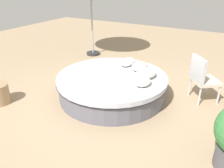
{
  "coord_description": "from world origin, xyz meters",
  "views": [
    {
      "loc": [
        -3.86,
        -2.17,
        2.42
      ],
      "look_at": [
        0.0,
        0.0,
        0.3
      ],
      "focal_mm": 36.1,
      "sensor_mm": 36.0,
      "label": 1
    }
  ],
  "objects_px": {
    "throw_pillow_0": "(143,82)",
    "throw_pillow_2": "(140,66)",
    "throw_pillow_3": "(127,62)",
    "patio_chair": "(202,76)",
    "round_bed": "(112,86)",
    "throw_pillow_1": "(146,73)"
  },
  "relations": [
    {
      "from": "throw_pillow_1",
      "to": "throw_pillow_2",
      "type": "bearing_deg",
      "value": 42.71
    },
    {
      "from": "throw_pillow_1",
      "to": "throw_pillow_3",
      "type": "bearing_deg",
      "value": 55.3
    },
    {
      "from": "throw_pillow_0",
      "to": "throw_pillow_3",
      "type": "distance_m",
      "value": 1.13
    },
    {
      "from": "patio_chair",
      "to": "throw_pillow_3",
      "type": "bearing_deg",
      "value": -127.72
    },
    {
      "from": "round_bed",
      "to": "throw_pillow_0",
      "type": "bearing_deg",
      "value": -98.02
    },
    {
      "from": "throw_pillow_2",
      "to": "throw_pillow_3",
      "type": "distance_m",
      "value": 0.41
    },
    {
      "from": "patio_chair",
      "to": "throw_pillow_2",
      "type": "bearing_deg",
      "value": -120.95
    },
    {
      "from": "throw_pillow_1",
      "to": "patio_chair",
      "type": "xyz_separation_m",
      "value": [
        0.45,
        -1.05,
        -0.02
      ]
    },
    {
      "from": "throw_pillow_2",
      "to": "throw_pillow_3",
      "type": "bearing_deg",
      "value": 67.56
    },
    {
      "from": "throw_pillow_1",
      "to": "throw_pillow_0",
      "type": "bearing_deg",
      "value": -167.27
    },
    {
      "from": "throw_pillow_0",
      "to": "throw_pillow_3",
      "type": "bearing_deg",
      "value": 40.96
    },
    {
      "from": "throw_pillow_0",
      "to": "throw_pillow_1",
      "type": "height_order",
      "value": "throw_pillow_1"
    },
    {
      "from": "throw_pillow_0",
      "to": "round_bed",
      "type": "bearing_deg",
      "value": 81.98
    },
    {
      "from": "throw_pillow_1",
      "to": "throw_pillow_2",
      "type": "height_order",
      "value": "throw_pillow_2"
    },
    {
      "from": "round_bed",
      "to": "throw_pillow_1",
      "type": "distance_m",
      "value": 0.79
    },
    {
      "from": "throw_pillow_1",
      "to": "throw_pillow_2",
      "type": "relative_size",
      "value": 1.09
    },
    {
      "from": "throw_pillow_1",
      "to": "throw_pillow_3",
      "type": "relative_size",
      "value": 1.0
    },
    {
      "from": "throw_pillow_2",
      "to": "throw_pillow_3",
      "type": "height_order",
      "value": "throw_pillow_2"
    },
    {
      "from": "throw_pillow_0",
      "to": "throw_pillow_2",
      "type": "relative_size",
      "value": 0.85
    },
    {
      "from": "throw_pillow_0",
      "to": "throw_pillow_1",
      "type": "distance_m",
      "value": 0.41
    },
    {
      "from": "throw_pillow_2",
      "to": "patio_chair",
      "type": "height_order",
      "value": "patio_chair"
    },
    {
      "from": "throw_pillow_0",
      "to": "throw_pillow_3",
      "type": "relative_size",
      "value": 0.79
    }
  ]
}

